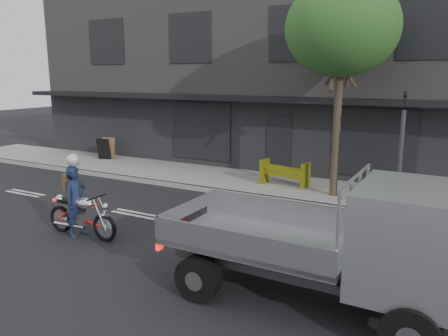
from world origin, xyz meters
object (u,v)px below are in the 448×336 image
rider (76,201)px  sandwich_board (104,149)px  traffic_light_pole (400,159)px  construction_barrier (282,174)px  motorcycle (81,214)px  flatbed_ute (386,241)px  street_tree (342,29)px

rider → sandwich_board: rider is taller
rider → sandwich_board: 9.35m
traffic_light_pole → construction_barrier: bearing=164.6°
motorcycle → construction_barrier: size_ratio=1.34×
traffic_light_pole → sandwich_board: traffic_light_pole is taller
rider → flatbed_ute: bearing=-94.5°
sandwich_board → motorcycle: bearing=-66.6°
construction_barrier → street_tree: bearing=-6.3°
street_tree → traffic_light_pole: size_ratio=1.93×
street_tree → motorcycle: (-4.64, -6.19, -4.71)m
traffic_light_pole → flatbed_ute: size_ratio=0.67×
flatbed_ute → construction_barrier: 8.11m
rider → construction_barrier: (2.96, 6.39, -0.28)m
motorcycle → flatbed_ute: size_ratio=0.42×
motorcycle → sandwich_board: (-6.10, 7.21, 0.06)m
sandwich_board → flatbed_ute: bearing=-46.8°
traffic_light_pole → flatbed_ute: (0.51, -5.76, -0.28)m
flatbed_ute → construction_barrier: bearing=123.2°
street_tree → construction_barrier: (-1.83, 0.20, -4.68)m
street_tree → traffic_light_pole: 4.23m
traffic_light_pole → rider: size_ratio=1.98×
motorcycle → construction_barrier: bearing=65.1°
traffic_light_pole → flatbed_ute: traffic_light_pole is taller
street_tree → sandwich_board: size_ratio=6.97×
traffic_light_pole → sandwich_board: (-12.74, 1.87, -1.02)m
street_tree → motorcycle: size_ratio=3.12×
sandwich_board → traffic_light_pole: bearing=-25.2°
traffic_light_pole → sandwich_board: 12.92m
motorcycle → rider: 0.35m
traffic_light_pole → motorcycle: size_ratio=1.62×
street_tree → rider: bearing=-127.7°
motorcycle → sandwich_board: sandwich_board is taller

